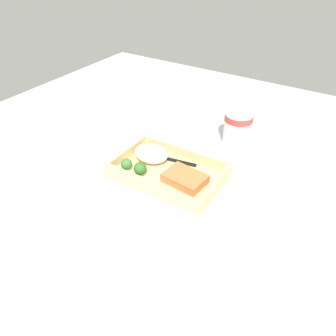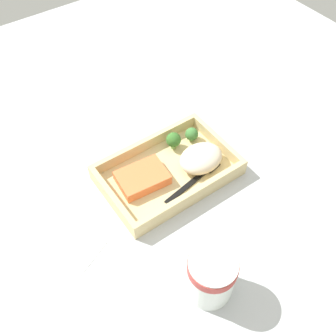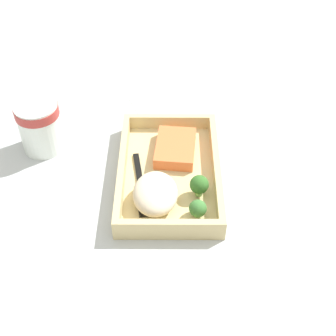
% 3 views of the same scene
% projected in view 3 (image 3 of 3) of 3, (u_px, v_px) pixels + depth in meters
% --- Properties ---
extents(ground_plane, '(1.60, 1.60, 0.02)m').
position_uv_depth(ground_plane, '(168.00, 182.00, 0.89)').
color(ground_plane, '#B4B9BB').
extents(takeout_tray, '(0.29, 0.19, 0.01)m').
position_uv_depth(takeout_tray, '(168.00, 176.00, 0.88)').
color(takeout_tray, '#CFB981').
rests_on(takeout_tray, ground_plane).
extents(tray_rim, '(0.29, 0.19, 0.03)m').
position_uv_depth(tray_rim, '(168.00, 168.00, 0.87)').
color(tray_rim, '#CFB981').
rests_on(tray_rim, takeout_tray).
extents(salmon_fillet, '(0.11, 0.08, 0.02)m').
position_uv_depth(salmon_fillet, '(174.00, 148.00, 0.91)').
color(salmon_fillet, orange).
rests_on(salmon_fillet, takeout_tray).
extents(mashed_potatoes, '(0.10, 0.08, 0.04)m').
position_uv_depth(mashed_potatoes, '(154.00, 194.00, 0.81)').
color(mashed_potatoes, beige).
rests_on(mashed_potatoes, takeout_tray).
extents(broccoli_floret_1, '(0.03, 0.03, 0.04)m').
position_uv_depth(broccoli_floret_1, '(198.00, 185.00, 0.82)').
color(broccoli_floret_1, '#74A256').
rests_on(broccoli_floret_1, takeout_tray).
extents(broccoli_floret_2, '(0.03, 0.03, 0.03)m').
position_uv_depth(broccoli_floret_2, '(196.00, 209.00, 0.79)').
color(broccoli_floret_2, '#80AF61').
rests_on(broccoli_floret_2, takeout_tray).
extents(fork, '(0.16, 0.04, 0.00)m').
position_uv_depth(fork, '(140.00, 188.00, 0.85)').
color(fork, black).
rests_on(fork, takeout_tray).
extents(paper_cup, '(0.08, 0.08, 0.10)m').
position_uv_depth(paper_cup, '(38.00, 124.00, 0.91)').
color(paper_cup, white).
rests_on(paper_cup, ground_plane).
extents(receipt_slip, '(0.14, 0.17, 0.00)m').
position_uv_depth(receipt_slip, '(162.00, 97.00, 1.07)').
color(receipt_slip, white).
rests_on(receipt_slip, ground_plane).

